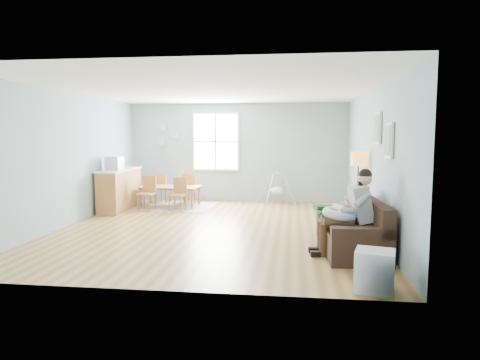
# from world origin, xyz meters

# --- Properties ---
(room) EXTENTS (8.40, 9.40, 3.90)m
(room) POSITION_xyz_m (0.00, 0.00, 2.42)
(room) COLOR olive
(window) EXTENTS (1.32, 0.08, 1.62)m
(window) POSITION_xyz_m (-0.60, 3.46, 1.65)
(window) COLOR white
(window) RESTS_ON room
(pictures) EXTENTS (0.05, 1.34, 0.74)m
(pictures) POSITION_xyz_m (2.97, -1.05, 1.85)
(pictures) COLOR white
(pictures) RESTS_ON room
(wall_plates) EXTENTS (0.67, 0.02, 0.66)m
(wall_plates) POSITION_xyz_m (-2.00, 3.47, 1.83)
(wall_plates) COLOR #9FB2BF
(wall_plates) RESTS_ON room
(sofa) EXTENTS (0.96, 2.06, 0.82)m
(sofa) POSITION_xyz_m (2.51, -1.36, 0.29)
(sofa) COLOR black
(sofa) RESTS_ON room
(green_throw) EXTENTS (0.99, 0.83, 0.04)m
(green_throw) POSITION_xyz_m (2.40, -0.69, 0.52)
(green_throw) COLOR #135323
(green_throw) RESTS_ON sofa
(beige_pillow) EXTENTS (0.16, 0.47, 0.46)m
(beige_pillow) POSITION_xyz_m (2.69, -0.82, 0.73)
(beige_pillow) COLOR tan
(beige_pillow) RESTS_ON sofa
(father) EXTENTS (0.97, 0.48, 1.33)m
(father) POSITION_xyz_m (2.40, -1.66, 0.71)
(father) COLOR #9B9B9D
(father) RESTS_ON sofa
(nursing_pillow) EXTENTS (0.56, 0.54, 0.21)m
(nursing_pillow) POSITION_xyz_m (2.24, -1.66, 0.63)
(nursing_pillow) COLOR silver
(nursing_pillow) RESTS_ON father
(infant) EXTENTS (0.23, 0.36, 0.13)m
(infant) POSITION_xyz_m (2.23, -1.63, 0.71)
(infant) COLOR silver
(infant) RESTS_ON nursing_pillow
(toddler) EXTENTS (0.51, 0.25, 0.79)m
(toddler) POSITION_xyz_m (2.42, -1.17, 0.69)
(toddler) COLOR silver
(toddler) RESTS_ON sofa
(floor_lamp) EXTENTS (0.30, 0.30, 1.50)m
(floor_lamp) POSITION_xyz_m (2.80, 0.35, 1.24)
(floor_lamp) COLOR black
(floor_lamp) RESTS_ON room
(storage_cube) EXTENTS (0.52, 0.49, 0.49)m
(storage_cube) POSITION_xyz_m (2.48, -3.20, 0.24)
(storage_cube) COLOR silver
(storage_cube) RESTS_ON room
(rug) EXTENTS (2.27, 1.76, 0.01)m
(rug) POSITION_xyz_m (-1.60, 2.35, 0.01)
(rug) COLOR #9E9990
(rug) RESTS_ON room
(dining_table) EXTENTS (1.53, 0.90, 0.52)m
(dining_table) POSITION_xyz_m (-1.60, 2.35, 0.26)
(dining_table) COLOR brown
(dining_table) RESTS_ON rug
(chair_sw) EXTENTS (0.43, 0.43, 0.84)m
(chair_sw) POSITION_xyz_m (-2.01, 1.82, 0.47)
(chair_sw) COLOR olive
(chair_sw) RESTS_ON rug
(chair_se) EXTENTS (0.42, 0.42, 0.81)m
(chair_se) POSITION_xyz_m (-1.22, 1.79, 0.45)
(chair_se) COLOR olive
(chair_se) RESTS_ON rug
(chair_nw) EXTENTS (0.41, 0.41, 0.79)m
(chair_nw) POSITION_xyz_m (-1.98, 2.92, 0.44)
(chair_nw) COLOR olive
(chair_nw) RESTS_ON rug
(chair_ne) EXTENTS (0.42, 0.42, 0.82)m
(chair_ne) POSITION_xyz_m (-1.19, 2.88, 0.46)
(chair_ne) COLOR olive
(chair_ne) RESTS_ON rug
(counter) EXTENTS (0.57, 1.81, 1.00)m
(counter) POSITION_xyz_m (-2.70, 1.77, 0.51)
(counter) COLOR brown
(counter) RESTS_ON room
(monitor) EXTENTS (0.37, 0.35, 0.32)m
(monitor) POSITION_xyz_m (-2.68, 1.43, 1.17)
(monitor) COLOR #BABABF
(monitor) RESTS_ON counter
(baby_swing) EXTENTS (1.03, 1.04, 0.84)m
(baby_swing) POSITION_xyz_m (1.11, 3.10, 0.38)
(baby_swing) COLOR #BABABF
(baby_swing) RESTS_ON room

